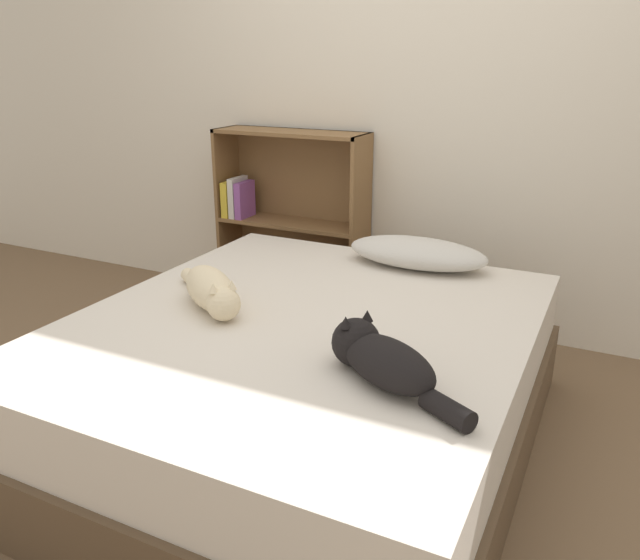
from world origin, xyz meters
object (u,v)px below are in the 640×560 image
object	(u,v)px
cat_dark	(381,359)
bookshelf	(291,219)
cat_light	(212,290)
pillow	(417,253)
bed	(304,383)

from	to	relation	value
cat_dark	bookshelf	size ratio (longest dim) A/B	0.48
cat_light	pillow	bearing A→B (deg)	93.54
cat_light	cat_dark	bearing A→B (deg)	19.76
cat_light	bookshelf	size ratio (longest dim) A/B	0.46
pillow	bed	bearing A→B (deg)	-103.98
bookshelf	cat_dark	bearing A→B (deg)	-53.50
pillow	cat_dark	world-z (taller)	cat_dark
cat_dark	bookshelf	distance (m)	1.90
bookshelf	cat_light	bearing A→B (deg)	-73.67
cat_light	bed	bearing A→B (deg)	47.62
bed	pillow	distance (m)	0.82
cat_dark	bookshelf	world-z (taller)	bookshelf
pillow	cat_dark	distance (m)	1.05
pillow	bookshelf	size ratio (longest dim) A/B	0.61
bed	cat_dark	distance (m)	0.60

